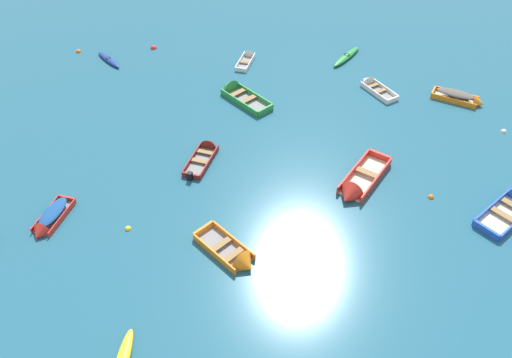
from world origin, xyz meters
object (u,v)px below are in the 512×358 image
at_px(rowboat_orange_midfield_right, 463,98).
at_px(rowboat_white_far_right, 248,57).
at_px(rowboat_white_back_row_left, 371,85).
at_px(rowboat_red_near_left, 356,187).
at_px(kayak_deep_blue_outer_right, 109,60).
at_px(mooring_buoy_far_field, 79,52).
at_px(mooring_buoy_near_foreground, 154,48).
at_px(rowboat_orange_back_row_right, 237,258).
at_px(rowboat_maroon_cluster_inner, 206,152).
at_px(rowboat_red_foreground_center, 48,221).
at_px(rowboat_green_near_camera, 235,92).
at_px(mooring_buoy_midfield, 128,229).
at_px(mooring_buoy_between_boats_right, 431,197).
at_px(mooring_buoy_between_boats_left, 503,132).
at_px(kayak_green_center, 347,56).

relative_size(rowboat_orange_midfield_right, rowboat_white_far_right, 1.16).
bearing_deg(rowboat_white_back_row_left, rowboat_red_near_left, -107.29).
height_order(kayak_deep_blue_outer_right, mooring_buoy_far_field, kayak_deep_blue_outer_right).
bearing_deg(mooring_buoy_near_foreground, rowboat_red_near_left, -53.58).
height_order(rowboat_white_far_right, mooring_buoy_near_foreground, rowboat_white_far_right).
bearing_deg(rowboat_orange_back_row_right, rowboat_maroon_cluster_inner, 100.91).
bearing_deg(rowboat_orange_midfield_right, rowboat_red_foreground_center, -158.67).
bearing_deg(rowboat_orange_back_row_right, rowboat_green_near_camera, 88.65).
bearing_deg(mooring_buoy_far_field, rowboat_red_near_left, -42.46).
distance_m(mooring_buoy_midfield, mooring_buoy_between_boats_right, 15.65).
xyz_separation_m(kayak_deep_blue_outer_right, mooring_buoy_near_foreground, (3.09, 1.79, -0.14)).
xyz_separation_m(rowboat_white_far_right, mooring_buoy_far_field, (-12.67, 1.83, -0.14)).
height_order(rowboat_orange_back_row_right, rowboat_red_near_left, rowboat_red_near_left).
bearing_deg(mooring_buoy_midfield, rowboat_red_foreground_center, 172.09).
bearing_deg(mooring_buoy_between_boats_left, mooring_buoy_near_foreground, 151.92).
bearing_deg(rowboat_orange_midfield_right, rowboat_red_near_left, -137.49).
distance_m(rowboat_white_back_row_left, rowboat_orange_midfield_right, 5.96).
bearing_deg(mooring_buoy_between_boats_left, rowboat_orange_midfield_right, 111.67).
relative_size(kayak_deep_blue_outer_right, rowboat_maroon_cluster_inner, 0.76).
distance_m(rowboat_red_foreground_center, mooring_buoy_between_boats_left, 26.46).
bearing_deg(rowboat_green_near_camera, kayak_deep_blue_outer_right, 151.33).
distance_m(kayak_deep_blue_outer_right, mooring_buoy_near_foreground, 3.57).
bearing_deg(mooring_buoy_between_boats_right, mooring_buoy_between_boats_left, 40.94).
xyz_separation_m(rowboat_maroon_cluster_inner, mooring_buoy_near_foreground, (-4.18, 12.90, -0.15)).
bearing_deg(rowboat_maroon_cluster_inner, rowboat_white_back_row_left, 30.40).
xyz_separation_m(kayak_green_center, kayak_deep_blue_outer_right, (-17.44, 0.59, -0.03)).
relative_size(mooring_buoy_between_boats_right, mooring_buoy_far_field, 0.82).
height_order(kayak_green_center, rowboat_white_far_right, rowboat_white_far_right).
relative_size(rowboat_red_foreground_center, rowboat_red_near_left, 0.70).
relative_size(rowboat_maroon_cluster_inner, rowboat_orange_midfield_right, 1.04).
bearing_deg(mooring_buoy_between_boats_right, kayak_deep_blue_outer_right, 141.08).
bearing_deg(rowboat_orange_midfield_right, mooring_buoy_between_boats_left, -68.33).
relative_size(rowboat_orange_midfield_right, mooring_buoy_between_boats_right, 10.36).
xyz_separation_m(kayak_green_center, rowboat_green_near_camera, (-8.31, -4.40, 0.03)).
height_order(rowboat_orange_back_row_right, mooring_buoy_midfield, rowboat_orange_back_row_right).
height_order(kayak_green_center, rowboat_green_near_camera, rowboat_green_near_camera).
xyz_separation_m(mooring_buoy_between_boats_left, mooring_buoy_midfield, (-21.78, -6.71, 0.00)).
height_order(rowboat_red_near_left, rowboat_maroon_cluster_inner, rowboat_red_near_left).
height_order(rowboat_red_foreground_center, mooring_buoy_between_boats_left, rowboat_red_foreground_center).
bearing_deg(kayak_deep_blue_outer_right, rowboat_white_back_row_left, -14.04).
bearing_deg(rowboat_green_near_camera, rowboat_orange_back_row_right, -91.35).
relative_size(rowboat_orange_back_row_right, rowboat_green_near_camera, 0.83).
xyz_separation_m(rowboat_white_back_row_left, mooring_buoy_midfield, (-14.87, -12.17, -0.15)).
distance_m(kayak_green_center, rowboat_white_far_right, 7.27).
xyz_separation_m(rowboat_orange_back_row_right, mooring_buoy_between_boats_left, (16.49, 8.97, -0.18)).
bearing_deg(rowboat_red_near_left, rowboat_red_foreground_center, -174.40).
xyz_separation_m(kayak_green_center, mooring_buoy_midfield, (-13.93, -16.17, -0.17)).
height_order(rowboat_green_near_camera, rowboat_orange_midfield_right, rowboat_green_near_camera).
height_order(rowboat_red_foreground_center, rowboat_green_near_camera, rowboat_green_near_camera).
distance_m(rowboat_red_near_left, mooring_buoy_near_foreground, 20.46).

